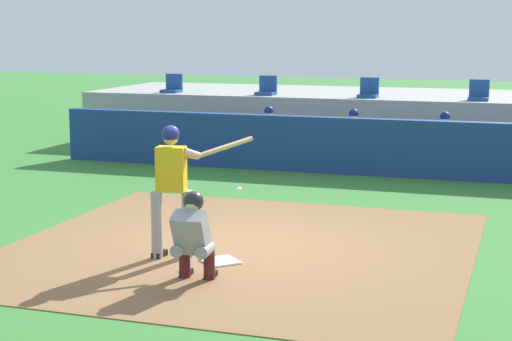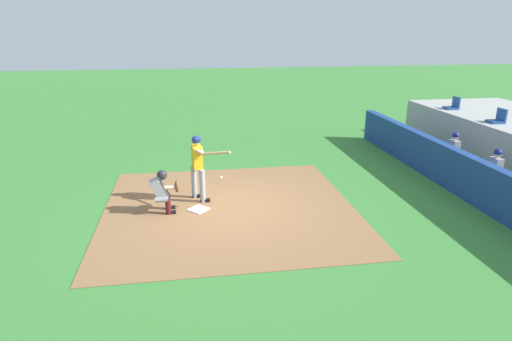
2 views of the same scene
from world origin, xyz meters
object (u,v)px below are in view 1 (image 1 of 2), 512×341
(dugout_player_0, at_px, (267,134))
(dugout_player_1, at_px, (352,137))
(stadium_seat_2, at_px, (368,92))
(catcher_crouched, at_px, (194,233))
(stadium_seat_0, at_px, (172,87))
(stadium_seat_1, at_px, (267,89))
(dugout_player_2, at_px, (443,141))
(stadium_seat_3, at_px, (479,95))
(home_plate, at_px, (220,261))
(batter_at_plate, at_px, (174,182))

(dugout_player_0, distance_m, dugout_player_1, 1.98)
(dugout_player_1, distance_m, stadium_seat_2, 2.21)
(catcher_crouched, xyz_separation_m, stadium_seat_0, (-5.18, 11.03, 0.93))
(dugout_player_0, xyz_separation_m, stadium_seat_1, (-0.66, 2.03, 0.86))
(dugout_player_1, bearing_deg, stadium_seat_2, 91.15)
(dugout_player_2, xyz_separation_m, stadium_seat_0, (-7.23, 2.03, 0.86))
(dugout_player_1, height_order, stadium_seat_3, stadium_seat_3)
(dugout_player_0, relative_size, dugout_player_1, 1.00)
(catcher_crouched, bearing_deg, stadium_seat_1, 103.17)
(stadium_seat_0, relative_size, stadium_seat_1, 1.00)
(dugout_player_0, relative_size, dugout_player_2, 1.00)
(home_plate, distance_m, dugout_player_1, 8.17)
(home_plate, height_order, dugout_player_0, dugout_player_0)
(dugout_player_2, relative_size, stadium_seat_3, 2.71)
(dugout_player_0, distance_m, stadium_seat_0, 3.94)
(stadium_seat_1, bearing_deg, stadium_seat_0, 180.00)
(batter_at_plate, bearing_deg, stadium_seat_2, 86.18)
(home_plate, distance_m, stadium_seat_0, 11.53)
(dugout_player_0, bearing_deg, stadium_seat_0, 148.03)
(dugout_player_0, bearing_deg, stadium_seat_1, 107.98)
(batter_at_plate, relative_size, dugout_player_1, 1.39)
(stadium_seat_1, bearing_deg, catcher_crouched, -76.83)
(dugout_player_0, height_order, stadium_seat_3, stadium_seat_3)
(catcher_crouched, xyz_separation_m, stadium_seat_1, (-2.58, 11.03, 0.93))
(stadium_seat_1, bearing_deg, dugout_player_2, -23.71)
(stadium_seat_0, bearing_deg, catcher_crouched, -64.84)
(home_plate, relative_size, stadium_seat_1, 0.92)
(stadium_seat_0, distance_m, stadium_seat_2, 5.20)
(dugout_player_2, bearing_deg, home_plate, -104.02)
(stadium_seat_0, distance_m, stadium_seat_1, 2.60)
(dugout_player_1, relative_size, stadium_seat_2, 2.71)
(catcher_crouched, distance_m, dugout_player_2, 9.23)
(catcher_crouched, height_order, stadium_seat_1, stadium_seat_1)
(batter_at_plate, xyz_separation_m, stadium_seat_1, (-1.92, 10.13, 0.50))
(stadium_seat_0, height_order, stadium_seat_1, same)
(home_plate, xyz_separation_m, batter_at_plate, (-0.68, 0.05, 1.01))
(batter_at_plate, height_order, dugout_player_0, batter_at_plate)
(dugout_player_2, height_order, stadium_seat_1, stadium_seat_1)
(dugout_player_1, relative_size, stadium_seat_3, 2.71)
(home_plate, xyz_separation_m, stadium_seat_2, (0.00, 10.18, 1.51))
(dugout_player_1, distance_m, stadium_seat_1, 3.44)
(dugout_player_0, relative_size, stadium_seat_1, 2.71)
(dugout_player_1, bearing_deg, catcher_crouched, -90.39)
(home_plate, distance_m, stadium_seat_1, 10.61)
(home_plate, bearing_deg, batter_at_plate, 175.65)
(batter_at_plate, xyz_separation_m, stadium_seat_0, (-4.52, 10.13, 0.50))
(batter_at_plate, distance_m, stadium_seat_2, 10.16)
(catcher_crouched, xyz_separation_m, dugout_player_1, (0.06, 9.00, 0.06))
(catcher_crouched, relative_size, stadium_seat_0, 3.80)
(batter_at_plate, height_order, dugout_player_2, batter_at_plate)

